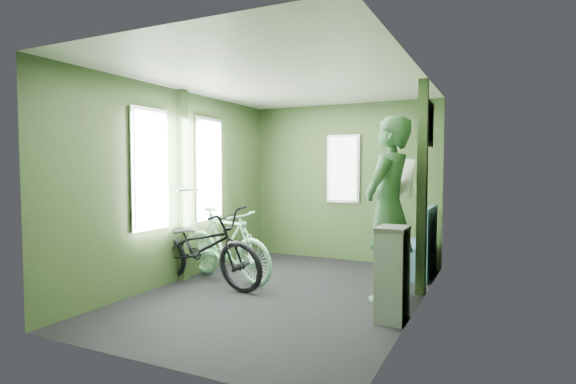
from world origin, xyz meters
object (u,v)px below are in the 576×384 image
Objects in this scene: bicycle_black at (202,286)px; bench_seat at (415,255)px; bicycle_mint at (227,281)px; passenger at (388,208)px; waste_box at (392,274)px.

bicycle_black is 2.68m from bench_seat.
bench_seat is (2.01, 1.28, 0.26)m from bicycle_mint.
passenger is at bearing -72.31° from bicycle_mint.
bicycle_mint is 2.23m from waste_box.
bench_seat reaches higher than bicycle_black.
passenger is at bearing 106.68° from waste_box.
bicycle_black is at bearing 174.36° from waste_box.
passenger reaches higher than bench_seat.
bicycle_black reaches higher than bicycle_mint.
waste_box is 0.96× the size of bench_seat.
bicycle_mint is at bearing 165.52° from waste_box.
passenger is at bearing -70.72° from bicycle_black.
waste_box is 1.83m from bench_seat.
bench_seat is (0.08, 1.18, -0.69)m from passenger.
bicycle_black is 2.30m from waste_box.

